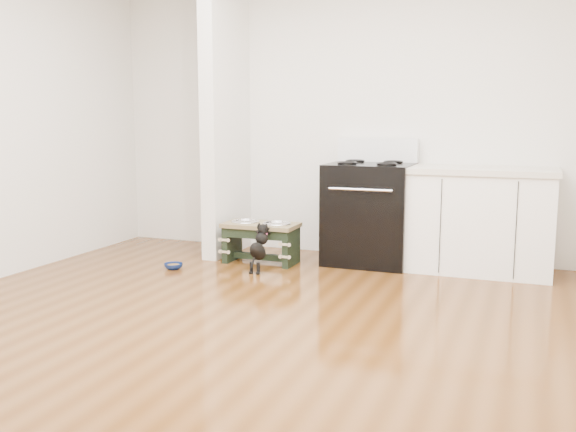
% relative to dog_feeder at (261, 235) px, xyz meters
% --- Properties ---
extents(ground, '(5.00, 5.00, 0.00)m').
position_rel_dog_feeder_xyz_m(ground, '(0.68, -1.79, -0.27)').
color(ground, '#4F2B0E').
rests_on(ground, ground).
extents(room_shell, '(5.00, 5.00, 5.00)m').
position_rel_dog_feeder_xyz_m(room_shell, '(0.68, -1.79, 1.35)').
color(room_shell, silver).
rests_on(room_shell, ground).
extents(partition_wall, '(0.15, 0.80, 2.70)m').
position_rel_dog_feeder_xyz_m(partition_wall, '(-0.49, 0.31, 1.08)').
color(partition_wall, silver).
rests_on(partition_wall, ground).
extents(oven_range, '(0.76, 0.69, 1.14)m').
position_rel_dog_feeder_xyz_m(oven_range, '(0.93, 0.37, 0.21)').
color(oven_range, black).
rests_on(oven_range, ground).
extents(cabinet_run, '(1.24, 0.64, 0.91)m').
position_rel_dog_feeder_xyz_m(cabinet_run, '(1.91, 0.38, 0.19)').
color(cabinet_run, white).
rests_on(cabinet_run, ground).
extents(dog_feeder, '(0.68, 0.36, 0.39)m').
position_rel_dog_feeder_xyz_m(dog_feeder, '(0.00, 0.00, 0.00)').
color(dog_feeder, black).
rests_on(dog_feeder, ground).
extents(puppy, '(0.12, 0.35, 0.41)m').
position_rel_dog_feeder_xyz_m(puppy, '(0.12, -0.31, -0.04)').
color(puppy, black).
rests_on(puppy, ground).
extents(floor_bowl, '(0.19, 0.19, 0.05)m').
position_rel_dog_feeder_xyz_m(floor_bowl, '(-0.63, -0.51, -0.24)').
color(floor_bowl, '#0B1C51').
rests_on(floor_bowl, ground).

